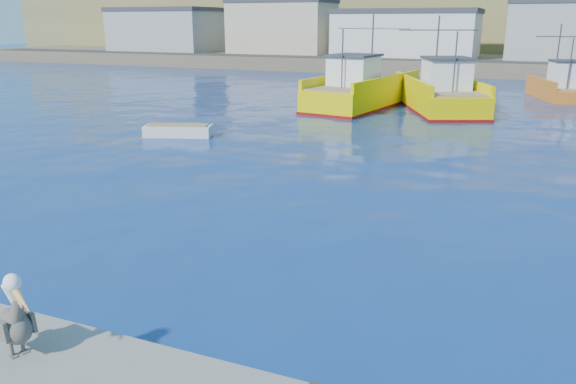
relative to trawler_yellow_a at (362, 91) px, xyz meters
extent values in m
plane|color=navy|center=(5.89, -30.91, -1.12)|extent=(260.00, 260.00, 0.00)
cube|color=brown|center=(5.89, 41.09, -0.32)|extent=(160.00, 30.00, 1.60)
cube|color=brown|center=(5.89, 67.09, 4.88)|extent=(180.00, 40.00, 14.00)
cube|color=#2D2D2D|center=(5.89, 30.09, 0.53)|extent=(150.00, 5.00, 0.10)
cube|color=gray|center=(-42.11, 36.09, 3.48)|extent=(16.00, 10.00, 6.00)
cube|color=#333338|center=(-42.11, 36.09, 6.78)|extent=(16.32, 10.20, 0.60)
cube|color=tan|center=(-22.11, 36.09, 3.98)|extent=(14.00, 9.00, 7.00)
cube|color=#333338|center=(-22.11, 36.09, 7.78)|extent=(14.28, 9.18, 0.60)
cube|color=silver|center=(-4.11, 36.09, 3.23)|extent=(18.00, 11.00, 5.50)
cube|color=#333338|center=(-4.11, 36.09, 6.28)|extent=(18.36, 11.22, 0.60)
cube|color=gray|center=(15.89, 36.09, 3.73)|extent=(15.00, 10.00, 6.50)
cube|color=#E1C900|center=(0.05, 0.29, -0.31)|extent=(6.07, 12.96, 1.62)
cube|color=#E1C900|center=(1.97, -0.02, 0.85)|extent=(2.18, 12.09, 0.70)
cube|color=#E1C900|center=(-1.88, 0.60, 0.85)|extent=(2.18, 12.09, 0.70)
cube|color=maroon|center=(0.05, 0.29, -1.07)|extent=(6.19, 13.22, 0.25)
cube|color=#8C7251|center=(0.05, 0.29, 0.55)|extent=(5.67, 12.41, 0.10)
cube|color=white|center=(-0.25, -1.56, 1.60)|extent=(3.36, 3.54, 2.00)
cube|color=#333338|center=(-0.25, -1.56, 2.70)|extent=(3.63, 3.94, 0.15)
cylinder|color=#4C4C4C|center=(0.24, 1.52, 3.00)|extent=(0.14, 0.14, 5.00)
cylinder|color=#4C4C4C|center=(-0.55, -3.40, 2.50)|extent=(0.11, 0.11, 4.00)
cylinder|color=#4C4C4C|center=(0.24, 1.52, 4.50)|extent=(5.75, 1.00, 0.08)
cube|color=#E1C900|center=(5.46, 0.86, -0.35)|extent=(8.37, 12.42, 1.53)
cube|color=#E1C900|center=(7.21, 1.61, 0.76)|extent=(4.77, 10.69, 0.70)
cube|color=#E1C900|center=(3.70, 0.10, 0.76)|extent=(4.77, 10.69, 0.70)
cube|color=maroon|center=(5.46, 0.86, -1.07)|extent=(8.54, 12.66, 0.25)
cube|color=#8C7251|center=(5.46, 0.86, 0.46)|extent=(7.89, 11.85, 0.10)
cube|color=white|center=(6.15, -0.77, 1.51)|extent=(3.77, 3.82, 2.00)
cube|color=#333338|center=(6.15, -0.77, 2.61)|extent=(4.10, 4.23, 0.15)
cylinder|color=#4C4C4C|center=(4.99, 1.94, 2.91)|extent=(0.16, 0.16, 5.00)
cylinder|color=#4C4C4C|center=(6.85, -2.39, 2.41)|extent=(0.13, 0.13, 4.00)
cylinder|color=#4C4C4C|center=(4.99, 1.94, 4.41)|extent=(5.26, 2.32, 0.08)
cube|color=orange|center=(13.62, 10.49, -0.65)|extent=(4.76, 7.71, 0.94)
cube|color=orange|center=(14.84, 10.88, 0.17)|extent=(2.29, 6.81, 0.70)
cube|color=orange|center=(12.41, 10.11, 0.17)|extent=(2.29, 6.81, 0.70)
cube|color=#8C7251|center=(13.62, 10.49, -0.13)|extent=(4.47, 7.37, 0.10)
cube|color=white|center=(13.95, 9.46, 0.92)|extent=(2.35, 2.30, 2.00)
cube|color=#333338|center=(13.95, 9.46, 2.02)|extent=(2.55, 2.54, 0.15)
cylinder|color=#4C4C4C|center=(13.40, 11.18, 2.32)|extent=(0.15, 0.15, 5.00)
cylinder|color=#4C4C4C|center=(14.27, 8.43, 1.82)|extent=(0.13, 0.13, 4.00)
cylinder|color=#4C4C4C|center=(13.40, 11.18, 3.82)|extent=(3.64, 1.22, 0.08)
cube|color=silver|center=(-6.25, -15.23, -0.89)|extent=(3.90, 2.41, 0.74)
cube|color=#8C7251|center=(-6.25, -15.23, -0.49)|extent=(3.46, 2.03, 0.07)
cylinder|color=#595451|center=(3.55, -35.22, -0.46)|extent=(0.09, 0.09, 0.30)
cube|color=#595451|center=(3.60, -35.24, -0.61)|extent=(0.18, 0.17, 0.02)
cylinder|color=#595451|center=(3.61, -35.04, -0.46)|extent=(0.09, 0.09, 0.30)
cube|color=#595451|center=(3.66, -35.06, -0.61)|extent=(0.18, 0.17, 0.02)
ellipsoid|color=#38332D|center=(3.61, -35.14, -0.07)|extent=(1.01, 0.79, 0.61)
cube|color=#38332D|center=(3.66, -34.91, -0.04)|extent=(0.66, 0.29, 0.44)
cube|color=#38332D|center=(3.24, -35.01, -0.13)|extent=(0.27, 0.23, 0.13)
cylinder|color=#38332D|center=(3.80, -35.21, 0.27)|extent=(0.30, 0.36, 0.48)
cylinder|color=white|center=(3.75, -35.19, 0.62)|extent=(0.29, 0.36, 0.45)
ellipsoid|color=white|center=(3.81, -35.21, 0.84)|extent=(0.43, 0.38, 0.30)
cone|color=gold|center=(4.07, -35.31, 0.65)|extent=(0.62, 0.35, 0.42)
cube|color=tan|center=(3.97, -35.27, 0.61)|extent=(0.37, 0.17, 0.27)
camera|label=1|loc=(11.36, -41.26, 5.02)|focal=35.00mm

